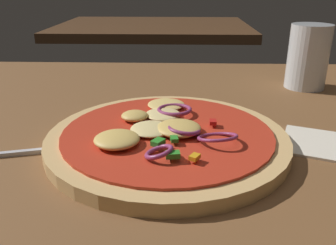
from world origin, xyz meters
The scene contains 6 objects.
dining_table centered at (0.00, 0.00, 0.02)m, with size 1.48×0.82×0.03m.
pizza centered at (0.02, -0.01, 0.04)m, with size 0.28×0.28×0.03m.
fork centered at (-0.15, -0.05, 0.04)m, with size 0.19×0.06×0.01m.
beer_glass centered at (0.25, 0.23, 0.08)m, with size 0.07×0.07×0.11m.
napkin centered at (0.21, -0.01, 0.04)m, with size 0.14×0.12×0.00m.
background_table centered at (-0.08, 1.14, 0.02)m, with size 0.79×0.58×0.03m.
Camera 1 is at (0.03, -0.39, 0.21)m, focal length 37.93 mm.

